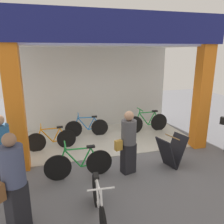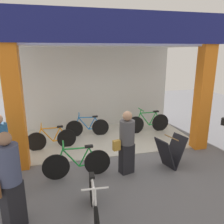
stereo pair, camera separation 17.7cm
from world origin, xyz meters
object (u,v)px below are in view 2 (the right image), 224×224
object	(u,v)px
bicycle_inside_0	(88,127)
pedestrian_0	(9,181)
pedestrian_3	(127,142)
bicycle_inside_1	(148,123)
bicycle_parked_1	(94,204)
sandwich_board_sign	(170,152)
pedestrian_2	(1,151)
bicycle_parked_0	(77,163)
bicycle_inside_2	(52,139)

from	to	relation	value
bicycle_inside_0	pedestrian_0	size ratio (longest dim) A/B	0.87
pedestrian_0	pedestrian_3	world-z (taller)	pedestrian_0
pedestrian_3	bicycle_inside_1	bearing A→B (deg)	56.80
bicycle_inside_1	pedestrian_0	xyz separation A→B (m)	(-4.09, -3.84, 0.55)
bicycle_parked_1	sandwich_board_sign	distance (m)	2.68
pedestrian_2	pedestrian_0	bearing A→B (deg)	-73.08
bicycle_inside_1	bicycle_parked_0	world-z (taller)	bicycle_inside_1
bicycle_parked_1	pedestrian_3	world-z (taller)	pedestrian_3
sandwich_board_sign	pedestrian_3	world-z (taller)	pedestrian_3
bicycle_inside_0	sandwich_board_sign	size ratio (longest dim) A/B	1.79
pedestrian_0	pedestrian_2	world-z (taller)	pedestrian_0
bicycle_parked_1	pedestrian_2	distance (m)	2.38
bicycle_inside_1	pedestrian_3	xyz separation A→B (m)	(-1.67, -2.55, 0.46)
pedestrian_0	pedestrian_2	xyz separation A→B (m)	(-0.40, 1.32, -0.02)
bicycle_inside_0	bicycle_inside_2	distance (m)	1.48
bicycle_inside_1	pedestrian_0	distance (m)	5.64
bicycle_inside_0	pedestrian_2	distance (m)	3.55
bicycle_inside_2	bicycle_parked_1	size ratio (longest dim) A/B	0.94
bicycle_inside_0	pedestrian_0	bearing A→B (deg)	-114.75
sandwich_board_sign	pedestrian_2	world-z (taller)	pedestrian_2
pedestrian_2	pedestrian_3	bearing A→B (deg)	-0.66
bicycle_inside_1	sandwich_board_sign	bearing A→B (deg)	-100.56
bicycle_inside_0	bicycle_inside_2	size ratio (longest dim) A/B	1.02
pedestrian_2	bicycle_parked_0	bearing A→B (deg)	2.22
pedestrian_0	sandwich_board_sign	bearing A→B (deg)	19.16
bicycle_inside_2	pedestrian_2	world-z (taller)	pedestrian_2
bicycle_inside_0	sandwich_board_sign	bearing A→B (deg)	-57.26
bicycle_inside_1	bicycle_parked_1	distance (m)	4.86
bicycle_inside_0	bicycle_inside_1	world-z (taller)	bicycle_inside_1
pedestrian_2	bicycle_inside_0	bearing A→B (deg)	50.05
bicycle_parked_1	pedestrian_3	xyz separation A→B (m)	(1.07, 1.47, 0.48)
bicycle_inside_0	bicycle_inside_1	bearing A→B (deg)	-4.29
sandwich_board_sign	pedestrian_0	distance (m)	3.86
bicycle_inside_0	bicycle_parked_0	bearing A→B (deg)	-103.41
bicycle_inside_0	sandwich_board_sign	world-z (taller)	sandwich_board_sign
bicycle_parked_1	pedestrian_0	size ratio (longest dim) A/B	0.91
pedestrian_3	bicycle_inside_0	bearing A→B (deg)	102.09
bicycle_parked_0	bicycle_parked_1	bearing A→B (deg)	-85.03
bicycle_inside_2	pedestrian_0	xyz separation A→B (m)	(-0.61, -3.19, 0.59)
bicycle_inside_0	bicycle_parked_1	size ratio (longest dim) A/B	0.96
bicycle_inside_2	bicycle_parked_0	distance (m)	1.91
bicycle_parked_0	pedestrian_2	size ratio (longest dim) A/B	0.95
bicycle_parked_0	pedestrian_3	size ratio (longest dim) A/B	1.02
pedestrian_0	bicycle_inside_1	bearing A→B (deg)	43.13
bicycle_inside_1	bicycle_parked_0	distance (m)	3.78
bicycle_parked_1	sandwich_board_sign	size ratio (longest dim) A/B	1.87
sandwich_board_sign	pedestrian_3	bearing A→B (deg)	178.41
bicycle_inside_1	bicycle_parked_1	bearing A→B (deg)	-124.25
sandwich_board_sign	bicycle_parked_1	bearing A→B (deg)	-147.47
bicycle_inside_1	pedestrian_3	world-z (taller)	pedestrian_3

